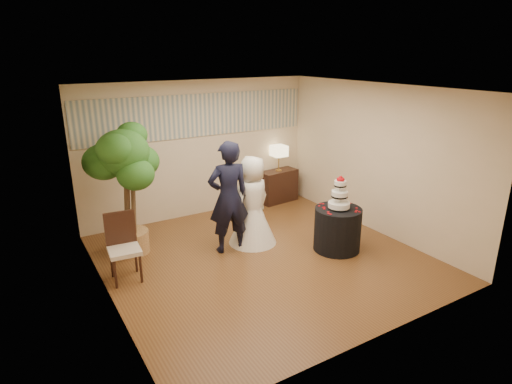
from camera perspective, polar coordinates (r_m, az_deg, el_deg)
floor at (r=7.33m, az=0.96°, el=-8.80°), size 5.00×5.00×0.00m
ceiling at (r=6.54m, az=1.09°, el=13.59°), size 5.00×5.00×0.00m
wall_back at (r=8.95m, az=-7.56°, el=5.66°), size 5.00×0.06×2.80m
wall_front at (r=4.99m, az=16.52°, el=-5.36°), size 5.00×0.06×2.80m
wall_left at (r=5.93m, az=-19.92°, el=-1.93°), size 0.06×5.00×2.80m
wall_right at (r=8.36m, az=15.74°, el=4.22°), size 0.06×5.00×2.80m
mural_border at (r=8.81m, az=-7.70°, el=10.08°), size 4.90×0.02×0.85m
groom at (r=7.24m, az=-3.68°, el=-0.75°), size 0.77×0.57×1.96m
bride at (r=7.59m, az=-0.47°, el=-1.15°), size 1.08×1.08×1.62m
cake_table at (r=7.61m, az=10.79°, el=-4.89°), size 0.84×0.84×0.76m
wedding_cake at (r=7.38m, az=11.10°, el=-0.07°), size 0.38×0.38×0.58m
console at (r=9.87m, az=2.99°, el=0.80°), size 0.92×0.49×0.74m
table_lamp at (r=9.69m, az=3.06°, el=4.52°), size 0.31×0.31×0.58m
ficus_tree at (r=7.42m, az=-16.92°, el=0.23°), size 1.35×1.35×2.27m
side_chair at (r=6.75m, az=-17.17°, el=-7.22°), size 0.52×0.54×1.04m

